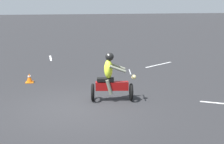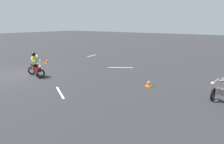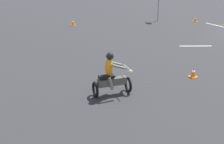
% 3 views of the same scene
% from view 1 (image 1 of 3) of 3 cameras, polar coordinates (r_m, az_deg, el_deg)
% --- Properties ---
extents(ground_plane, '(120.00, 120.00, 0.00)m').
position_cam_1_polar(ground_plane, '(9.95, -7.10, -6.67)').
color(ground_plane, '#28282B').
extents(motorcycle_rider_foreground, '(0.84, 1.55, 1.66)m').
position_cam_1_polar(motorcycle_rider_foreground, '(10.41, -0.19, -1.47)').
color(motorcycle_rider_foreground, black).
rests_on(motorcycle_rider_foreground, ground).
extents(traffic_cone_far_right, '(0.32, 0.32, 0.39)m').
position_cam_1_polar(traffic_cone_far_right, '(13.25, -14.86, -1.10)').
color(traffic_cone_far_right, orange).
rests_on(traffic_cone_far_right, ground).
extents(lane_stripe_nw, '(1.20, 1.77, 0.01)m').
position_cam_1_polar(lane_stripe_nw, '(16.48, 8.56, 1.34)').
color(lane_stripe_nw, silver).
rests_on(lane_stripe_nw, ground).
extents(lane_stripe_w, '(1.66, 0.19, 0.01)m').
position_cam_1_polar(lane_stripe_w, '(18.46, -11.17, 2.52)').
color(lane_stripe_w, silver).
rests_on(lane_stripe_w, ground).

